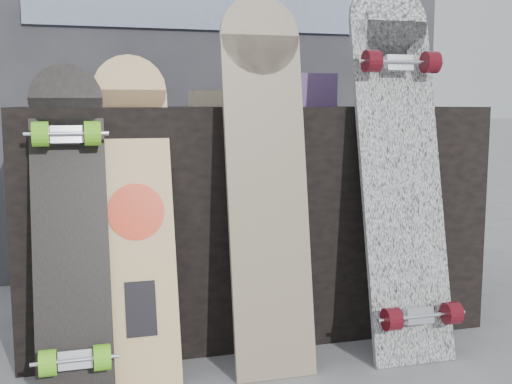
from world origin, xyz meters
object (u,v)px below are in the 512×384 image
object	(u,v)px
vendor_table	(248,216)
longboard_celtic	(266,172)
skateboard_dark	(70,223)
longboard_geisha	(135,207)
longboard_cascadia	(401,159)

from	to	relation	value
vendor_table	longboard_celtic	world-z (taller)	longboard_celtic
longboard_celtic	skateboard_dark	bearing A→B (deg)	178.56
skateboard_dark	longboard_celtic	bearing A→B (deg)	-1.44
skateboard_dark	longboard_geisha	bearing A→B (deg)	13.20
longboard_cascadia	longboard_celtic	bearing A→B (deg)	-179.11
vendor_table	longboard_celtic	xyz separation A→B (m)	(-0.05, -0.41, 0.21)
longboard_cascadia	skateboard_dark	world-z (taller)	longboard_cascadia
longboard_cascadia	skateboard_dark	distance (m)	1.04
skateboard_dark	vendor_table	bearing A→B (deg)	32.07
vendor_table	skateboard_dark	size ratio (longest dim) A/B	1.72
vendor_table	longboard_geisha	world-z (taller)	longboard_geisha
longboard_geisha	longboard_celtic	distance (m)	0.40
longboard_geisha	skateboard_dark	size ratio (longest dim) A/B	1.03
vendor_table	longboard_geisha	distance (m)	0.57
skateboard_dark	longboard_cascadia	bearing A→B (deg)	-0.41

